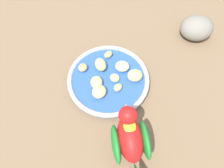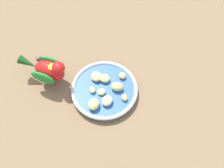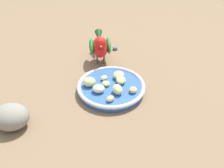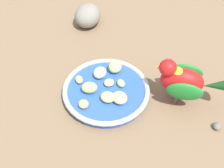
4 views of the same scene
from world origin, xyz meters
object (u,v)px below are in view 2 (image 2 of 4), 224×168
apple_piece_0 (106,78)px  apple_piece_6 (117,87)px  parrot (48,70)px  apple_piece_1 (101,92)px  apple_piece_5 (122,76)px  apple_piece_8 (94,104)px  pebble_0 (38,58)px  apple_piece_4 (107,101)px  feeding_bowl (104,90)px  apple_piece_7 (96,77)px  apple_piece_3 (125,97)px  apple_piece_2 (92,90)px

apple_piece_0 → apple_piece_6: (-0.04, -0.03, 0.00)m
parrot → apple_piece_6: bearing=9.9°
apple_piece_1 → apple_piece_5: bearing=-59.3°
apple_piece_8 → apple_piece_0: bearing=-31.0°
apple_piece_5 → pebble_0: 0.31m
apple_piece_1 → apple_piece_4: 0.04m
apple_piece_5 → pebble_0: bearing=62.6°
apple_piece_0 → apple_piece_5: apple_piece_0 is taller
feeding_bowl → pebble_0: size_ratio=10.69×
apple_piece_6 → apple_piece_0: bearing=36.5°
apple_piece_1 → apple_piece_8: 0.05m
feeding_bowl → apple_piece_0: bearing=-17.6°
apple_piece_6 → apple_piece_7: size_ratio=1.02×
apple_piece_3 → apple_piece_7: bearing=40.0°
apple_piece_4 → apple_piece_7: (0.09, 0.02, -0.00)m
feeding_bowl → apple_piece_6: 0.05m
pebble_0 → apple_piece_7: bearing=-124.8°
apple_piece_4 → pebble_0: bearing=42.9°
pebble_0 → apple_piece_4: bearing=-137.1°
apple_piece_3 → apple_piece_8: (-0.01, 0.10, 0.01)m
feeding_bowl → pebble_0: 0.27m
apple_piece_3 → parrot: size_ratio=0.16×
apple_piece_5 → apple_piece_7: 0.09m
feeding_bowl → apple_piece_7: 0.05m
apple_piece_4 → apple_piece_7: bearing=12.1°
feeding_bowl → apple_piece_7: size_ratio=5.70×
apple_piece_1 → parrot: parrot is taller
apple_piece_5 → parrot: 0.24m
apple_piece_1 → apple_piece_3: apple_piece_3 is taller
apple_piece_6 → apple_piece_8: (-0.05, 0.08, 0.00)m
feeding_bowl → apple_piece_4: bearing=-179.0°
parrot → apple_piece_7: bearing=20.2°
apple_piece_1 → apple_piece_5: size_ratio=1.05×
apple_piece_3 → apple_piece_7: (0.09, 0.08, 0.00)m
apple_piece_3 → parrot: 0.25m
apple_piece_7 → apple_piece_8: 0.10m
apple_piece_2 → pebble_0: bearing=43.8°
apple_piece_4 → parrot: bearing=53.7°
apple_piece_0 → pebble_0: (0.14, 0.22, -0.02)m
apple_piece_7 → feeding_bowl: bearing=-156.8°
apple_piece_3 → apple_piece_7: size_ratio=0.68×
apple_piece_0 → apple_piece_1: size_ratio=1.36×
apple_piece_7 → pebble_0: bearing=55.2°
apple_piece_4 → apple_piece_6: size_ratio=0.98×
apple_piece_3 → apple_piece_8: apple_piece_8 is taller
apple_piece_4 → apple_piece_5: bearing=-38.4°
apple_piece_6 → apple_piece_2: bearing=85.4°
apple_piece_1 → apple_piece_3: bearing=-116.0°
apple_piece_4 → parrot: (0.12, 0.16, 0.04)m
feeding_bowl → apple_piece_6: (-0.01, -0.04, 0.02)m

